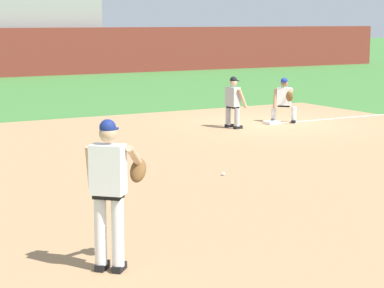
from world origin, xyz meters
TOP-DOWN VIEW (x-y plane):
  - ground_plane at (0.00, 0.00)m, footprint 160.00×160.00m
  - infield_dirt_patch at (-4.66, -4.82)m, footprint 18.00×18.00m
  - first_base_bag at (0.00, 0.00)m, footprint 0.38×0.38m
  - baseball at (-5.13, -5.54)m, footprint 0.07×0.07m
  - pitcher at (-9.29, -9.63)m, footprint 0.85×0.55m
  - first_baseman at (0.48, 0.04)m, footprint 0.73×1.08m
  - baserunner at (-1.43, -0.15)m, footprint 0.48×0.62m
  - outfield_wall at (0.00, 22.00)m, footprint 48.00×0.50m
  - stadium_seating_block at (-0.00, 24.47)m, footprint 8.70×3.35m

SIDE VIEW (x-z plane):
  - ground_plane at x=0.00m, z-range 0.00..0.00m
  - infield_dirt_patch at x=-4.66m, z-range 0.00..0.01m
  - baseball at x=-5.13m, z-range 0.00..0.07m
  - first_base_bag at x=0.00m, z-range 0.00..0.09m
  - first_baseman at x=0.48m, z-range 0.06..1.40m
  - baserunner at x=-1.43m, z-range 0.06..1.52m
  - pitcher at x=-9.29m, z-range 0.13..1.99m
  - outfield_wall at x=0.00m, z-range 0.00..2.60m
  - stadium_seating_block at x=0.00m, z-range 0.03..4.38m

